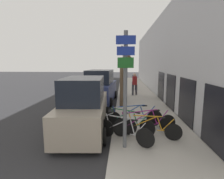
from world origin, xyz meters
TOP-DOWN VIEW (x-y plane):
  - ground_plane at (0.00, 11.20)m, footprint 80.00×80.00m
  - sidewalk_curb at (2.60, 14.00)m, footprint 3.20×32.00m
  - building_facade at (4.35, 13.93)m, footprint 0.23×32.00m
  - signpost at (1.47, 3.86)m, footprint 0.58×0.14m
  - bicycle_0 at (1.47, 4.26)m, footprint 1.88×1.17m
  - bicycle_1 at (2.41, 4.66)m, footprint 2.12×0.67m
  - bicycle_2 at (2.27, 4.95)m, footprint 2.44×0.82m
  - bicycle_3 at (1.62, 5.26)m, footprint 1.93×1.34m
  - bicycle_4 at (1.89, 5.70)m, footprint 2.45×0.59m
  - parked_car_0 at (-0.20, 5.60)m, footprint 2.11×4.72m
  - parked_car_1 at (-0.22, 10.99)m, footprint 2.30×4.60m
  - pedestrian_near at (2.41, 13.12)m, footprint 0.46×0.40m
  - pedestrian_far at (2.55, 15.93)m, footprint 0.43×0.37m
  - street_tree at (1.37, 9.21)m, footprint 0.79×1.85m
  - traffic_light at (1.44, 19.08)m, footprint 0.20×0.30m

SIDE VIEW (x-z plane):
  - ground_plane at x=0.00m, z-range 0.00..0.00m
  - sidewalk_curb at x=2.60m, z-range 0.00..0.15m
  - bicycle_1 at x=2.41m, z-range 0.10..0.93m
  - bicycle_3 at x=1.62m, z-range 0.09..0.95m
  - bicycle_0 at x=1.47m, z-range 0.09..0.98m
  - bicycle_4 at x=1.89m, z-range 0.08..1.03m
  - bicycle_2 at x=2.27m, z-range 0.08..1.03m
  - parked_car_0 at x=-0.20m, z-range -0.12..2.13m
  - parked_car_1 at x=-0.22m, z-range -0.12..2.21m
  - pedestrian_far at x=2.55m, z-range 0.28..1.94m
  - pedestrian_near at x=2.41m, z-range 0.29..2.08m
  - street_tree at x=1.37m, z-range 0.05..3.75m
  - signpost at x=1.47m, z-range 0.31..3.94m
  - traffic_light at x=1.44m, z-range 0.78..5.28m
  - building_facade at x=4.35m, z-range -0.02..6.48m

